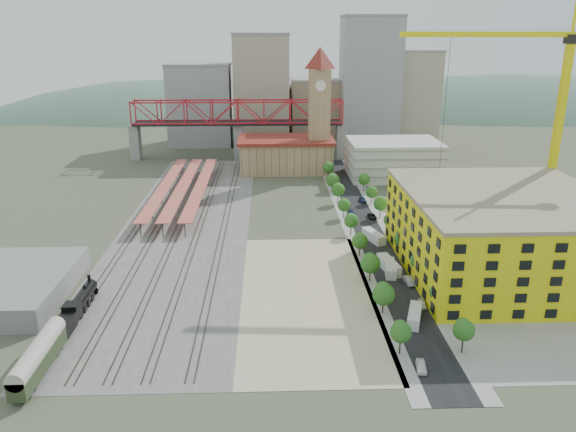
{
  "coord_description": "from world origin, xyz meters",
  "views": [
    {
      "loc": [
        -11.98,
        -139.7,
        53.65
      ],
      "look_at": [
        -7.3,
        -7.64,
        10.0
      ],
      "focal_mm": 35.0,
      "sensor_mm": 36.0,
      "label": 1
    }
  ],
  "objects_px": {
    "tower_crane": "(548,94)",
    "site_trailer_a": "(415,316)",
    "site_trailer_b": "(390,268)",
    "site_trailer_d": "(374,236)",
    "car_0": "(421,366)",
    "clock_tower": "(319,99)",
    "coach": "(38,357)",
    "construction_building": "(503,233)",
    "locomotive": "(78,306)",
    "site_trailer_c": "(389,265)"
  },
  "relations": [
    {
      "from": "car_0",
      "to": "coach",
      "type": "bearing_deg",
      "value": -172.34
    },
    {
      "from": "clock_tower",
      "to": "tower_crane",
      "type": "xyz_separation_m",
      "value": [
        52.19,
        -75.07,
        9.48
      ]
    },
    {
      "from": "tower_crane",
      "to": "site_trailer_d",
      "type": "bearing_deg",
      "value": -174.33
    },
    {
      "from": "tower_crane",
      "to": "site_trailer_c",
      "type": "distance_m",
      "value": 62.4
    },
    {
      "from": "clock_tower",
      "to": "site_trailer_a",
      "type": "xyz_separation_m",
      "value": [
        8.0,
        -123.5,
        -27.52
      ]
    },
    {
      "from": "coach",
      "to": "site_trailer_a",
      "type": "relative_size",
      "value": 2.09
    },
    {
      "from": "construction_building",
      "to": "site_trailer_c",
      "type": "height_order",
      "value": "construction_building"
    },
    {
      "from": "construction_building",
      "to": "car_0",
      "type": "bearing_deg",
      "value": -125.94
    },
    {
      "from": "site_trailer_b",
      "to": "clock_tower",
      "type": "bearing_deg",
      "value": 102.71
    },
    {
      "from": "site_trailer_c",
      "to": "tower_crane",
      "type": "bearing_deg",
      "value": 18.99
    },
    {
      "from": "clock_tower",
      "to": "site_trailer_c",
      "type": "bearing_deg",
      "value": -85.39
    },
    {
      "from": "locomotive",
      "to": "site_trailer_c",
      "type": "relative_size",
      "value": 2.21
    },
    {
      "from": "site_trailer_b",
      "to": "car_0",
      "type": "distance_m",
      "value": 39.42
    },
    {
      "from": "site_trailer_b",
      "to": "car_0",
      "type": "relative_size",
      "value": 2.11
    },
    {
      "from": "construction_building",
      "to": "site_trailer_d",
      "type": "relative_size",
      "value": 5.46
    },
    {
      "from": "construction_building",
      "to": "tower_crane",
      "type": "distance_m",
      "value": 42.19
    },
    {
      "from": "coach",
      "to": "site_trailer_b",
      "type": "relative_size",
      "value": 2.06
    },
    {
      "from": "site_trailer_a",
      "to": "car_0",
      "type": "distance_m",
      "value": 16.77
    },
    {
      "from": "tower_crane",
      "to": "site_trailer_a",
      "type": "distance_m",
      "value": 75.28
    },
    {
      "from": "coach",
      "to": "site_trailer_c",
      "type": "bearing_deg",
      "value": 30.78
    },
    {
      "from": "locomotive",
      "to": "site_trailer_c",
      "type": "bearing_deg",
      "value": 16.51
    },
    {
      "from": "site_trailer_b",
      "to": "site_trailer_d",
      "type": "distance_m",
      "value": 21.24
    },
    {
      "from": "clock_tower",
      "to": "construction_building",
      "type": "distance_m",
      "value": 107.36
    },
    {
      "from": "site_trailer_b",
      "to": "car_0",
      "type": "height_order",
      "value": "site_trailer_b"
    },
    {
      "from": "locomotive",
      "to": "construction_building",
      "type": "bearing_deg",
      "value": 11.54
    },
    {
      "from": "clock_tower",
      "to": "site_trailer_b",
      "type": "height_order",
      "value": "clock_tower"
    },
    {
      "from": "locomotive",
      "to": "car_0",
      "type": "bearing_deg",
      "value": -18.61
    },
    {
      "from": "site_trailer_d",
      "to": "car_0",
      "type": "distance_m",
      "value": 60.62
    },
    {
      "from": "site_trailer_b",
      "to": "site_trailer_c",
      "type": "relative_size",
      "value": 0.89
    },
    {
      "from": "construction_building",
      "to": "site_trailer_a",
      "type": "distance_m",
      "value": 36.0
    },
    {
      "from": "construction_building",
      "to": "site_trailer_b",
      "type": "bearing_deg",
      "value": -178.46
    },
    {
      "from": "coach",
      "to": "tower_crane",
      "type": "bearing_deg",
      "value": 29.94
    },
    {
      "from": "site_trailer_c",
      "to": "car_0",
      "type": "height_order",
      "value": "site_trailer_c"
    },
    {
      "from": "clock_tower",
      "to": "site_trailer_d",
      "type": "xyz_separation_m",
      "value": [
        8.0,
        -79.46,
        -27.43
      ]
    },
    {
      "from": "locomotive",
      "to": "site_trailer_b",
      "type": "bearing_deg",
      "value": 15.33
    },
    {
      "from": "site_trailer_b",
      "to": "tower_crane",
      "type": "bearing_deg",
      "value": 38.27
    },
    {
      "from": "site_trailer_a",
      "to": "site_trailer_c",
      "type": "distance_m",
      "value": 24.28
    },
    {
      "from": "construction_building",
      "to": "tower_crane",
      "type": "height_order",
      "value": "tower_crane"
    },
    {
      "from": "tower_crane",
      "to": "clock_tower",
      "type": "bearing_deg",
      "value": 124.81
    },
    {
      "from": "locomotive",
      "to": "site_trailer_c",
      "type": "distance_m",
      "value": 68.84
    },
    {
      "from": "construction_building",
      "to": "site_trailer_b",
      "type": "xyz_separation_m",
      "value": [
        -26.0,
        -0.7,
        -8.21
      ]
    },
    {
      "from": "clock_tower",
      "to": "site_trailer_b",
      "type": "xyz_separation_m",
      "value": [
        8.0,
        -100.69,
        -27.5
      ]
    },
    {
      "from": "tower_crane",
      "to": "car_0",
      "type": "bearing_deg",
      "value": -126.01
    },
    {
      "from": "coach",
      "to": "clock_tower",
      "type": "bearing_deg",
      "value": 67.28
    },
    {
      "from": "clock_tower",
      "to": "site_trailer_b",
      "type": "bearing_deg",
      "value": -85.46
    },
    {
      "from": "site_trailer_c",
      "to": "site_trailer_d",
      "type": "bearing_deg",
      "value": 80.33
    },
    {
      "from": "car_0",
      "to": "construction_building",
      "type": "bearing_deg",
      "value": 63.05
    },
    {
      "from": "clock_tower",
      "to": "site_trailer_d",
      "type": "distance_m",
      "value": 84.44
    },
    {
      "from": "locomotive",
      "to": "site_trailer_a",
      "type": "distance_m",
      "value": 66.17
    },
    {
      "from": "site_trailer_c",
      "to": "locomotive",
      "type": "bearing_deg",
      "value": -173.16
    }
  ]
}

